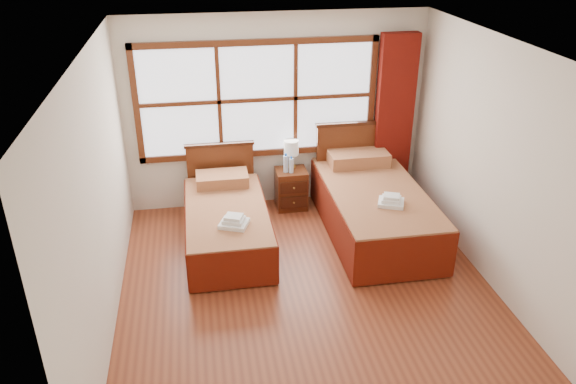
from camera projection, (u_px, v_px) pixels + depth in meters
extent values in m
plane|color=brown|center=(309.00, 293.00, 6.05)|extent=(4.50, 4.50, 0.00)
plane|color=white|center=(313.00, 50.00, 4.90)|extent=(4.50, 4.50, 0.00)
plane|color=silver|center=(276.00, 112.00, 7.46)|extent=(4.00, 0.00, 4.00)
plane|color=silver|center=(99.00, 200.00, 5.17)|extent=(0.00, 4.50, 4.50)
plane|color=silver|center=(501.00, 170.00, 5.78)|extent=(0.00, 4.50, 4.50)
cube|color=white|center=(257.00, 99.00, 7.31)|extent=(3.00, 0.02, 1.40)
cube|color=#572813|center=(259.00, 153.00, 7.62)|extent=(3.16, 0.06, 0.08)
cube|color=#572813|center=(256.00, 42.00, 6.96)|extent=(3.16, 0.06, 0.08)
cube|color=#572813|center=(136.00, 106.00, 7.06)|extent=(0.08, 0.06, 1.56)
cube|color=#572813|center=(372.00, 94.00, 7.52)|extent=(0.08, 0.06, 1.56)
cube|color=#572813|center=(219.00, 102.00, 7.22)|extent=(0.05, 0.05, 1.40)
cube|color=#572813|center=(295.00, 98.00, 7.37)|extent=(0.05, 0.05, 1.40)
cube|color=#572813|center=(258.00, 100.00, 7.29)|extent=(3.00, 0.05, 0.05)
cube|color=#69110A|center=(394.00, 119.00, 7.64)|extent=(0.50, 0.16, 2.30)
cube|color=#38180B|center=(228.00, 235.00, 6.87)|extent=(0.85, 1.71, 0.28)
cube|color=maroon|center=(227.00, 217.00, 6.76)|extent=(0.95, 1.89, 0.23)
cube|color=maroon|center=(187.00, 230.00, 6.75)|extent=(0.03, 1.89, 0.47)
cube|color=maroon|center=(266.00, 224.00, 6.89)|extent=(0.03, 1.89, 0.47)
cube|color=maroon|center=(234.00, 270.00, 5.99)|extent=(0.95, 0.03, 0.47)
cube|color=maroon|center=(222.00, 179.00, 7.28)|extent=(0.67, 0.39, 0.15)
cube|color=#572813|center=(221.00, 177.00, 7.62)|extent=(0.89, 0.06, 0.93)
cube|color=#38180B|center=(219.00, 145.00, 7.41)|extent=(0.93, 0.08, 0.04)
cube|color=#38180B|center=(373.00, 221.00, 7.14)|extent=(1.02, 2.04, 0.33)
cube|color=maroon|center=(375.00, 199.00, 7.00)|extent=(1.14, 2.26, 0.28)
cube|color=maroon|center=(330.00, 215.00, 6.99)|extent=(0.03, 2.26, 0.57)
cube|color=maroon|center=(417.00, 208.00, 7.16)|extent=(0.03, 2.26, 0.57)
cube|color=maroon|center=(406.00, 260.00, 6.08)|extent=(1.14, 0.03, 0.57)
cube|color=maroon|center=(358.00, 157.00, 7.63)|extent=(0.80, 0.47, 0.18)
cube|color=#572813|center=(353.00, 162.00, 7.86)|extent=(1.06, 0.06, 1.11)
cube|color=#38180B|center=(356.00, 123.00, 7.61)|extent=(1.11, 0.08, 0.04)
cube|color=#572813|center=(291.00, 189.00, 7.72)|extent=(0.42, 0.37, 0.55)
cube|color=#38180B|center=(294.00, 202.00, 7.59)|extent=(0.37, 0.02, 0.17)
cube|color=#38180B|center=(294.00, 188.00, 7.50)|extent=(0.37, 0.02, 0.17)
sphere|color=#AC873A|center=(294.00, 203.00, 7.58)|extent=(0.03, 0.03, 0.03)
sphere|color=#AC873A|center=(294.00, 188.00, 7.48)|extent=(0.03, 0.03, 0.03)
cube|color=white|center=(234.00, 224.00, 6.33)|extent=(0.38, 0.36, 0.05)
cube|color=white|center=(234.00, 220.00, 6.31)|extent=(0.29, 0.27, 0.04)
cube|color=white|center=(234.00, 217.00, 6.29)|extent=(0.24, 0.22, 0.04)
cube|color=white|center=(391.00, 203.00, 6.57)|extent=(0.37, 0.35, 0.05)
cube|color=white|center=(391.00, 199.00, 6.55)|extent=(0.28, 0.26, 0.04)
cube|color=white|center=(392.00, 196.00, 6.53)|extent=(0.23, 0.21, 0.04)
cylinder|color=gold|center=(291.00, 166.00, 7.69)|extent=(0.12, 0.12, 0.02)
cylinder|color=gold|center=(291.00, 160.00, 7.65)|extent=(0.03, 0.03, 0.17)
cylinder|color=silver|center=(291.00, 147.00, 7.57)|extent=(0.20, 0.20, 0.20)
cylinder|color=#C3DFFB|center=(286.00, 164.00, 7.50)|extent=(0.07, 0.07, 0.23)
cylinder|color=blue|center=(286.00, 155.00, 7.44)|extent=(0.03, 0.03, 0.03)
cylinder|color=#C3DFFB|center=(291.00, 166.00, 7.49)|extent=(0.06, 0.06, 0.20)
cylinder|color=blue|center=(291.00, 158.00, 7.44)|extent=(0.03, 0.03, 0.03)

